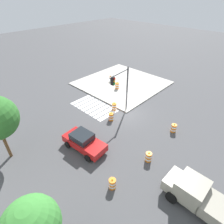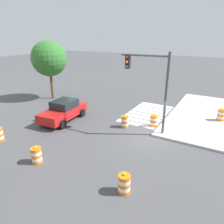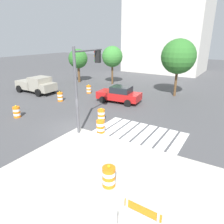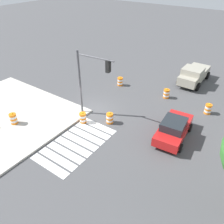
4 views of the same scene
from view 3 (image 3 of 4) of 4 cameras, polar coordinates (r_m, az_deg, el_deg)
The scene contains 15 objects.
ground_plane at distance 14.81m, azimuth -9.46°, elevation -4.75°, with size 120.00×120.00×0.00m, color #474749.
crosswalk_stripes at distance 14.21m, azimuth 7.81°, elevation -5.72°, with size 5.85×3.20×0.02m.
sports_car at distance 20.55m, azimuth 2.08°, elevation 4.94°, with size 4.44×2.42×1.63m.
pickup_truck at distance 25.65m, azimuth -20.11°, elevation 7.12°, with size 5.17×2.38×1.92m.
traffic_barrel_near_corner at distance 13.97m, azimuth -3.21°, elevation -4.02°, with size 0.56×0.56×1.02m.
traffic_barrel_crosswalk_end at distance 24.28m, azimuth -6.47°, elevation 6.29°, with size 0.56×0.56×1.02m.
traffic_barrel_median_near at distance 18.35m, azimuth -24.97°, elevation 0.01°, with size 0.56×0.56×1.02m.
traffic_barrel_median_far at distance 16.02m, azimuth -3.00°, elevation -0.81°, with size 0.56×0.56×1.02m.
traffic_barrel_far_curb at distance 21.65m, azimuth -14.21°, elevation 4.13°, with size 0.56×0.56×1.02m.
traffic_barrel_on_sidewalk at distance 9.07m, azimuth -0.88°, elevation -17.48°, with size 0.56×0.56×1.02m.
construction_barricade at distance 7.39m, azimuth 7.75°, elevation -27.14°, with size 1.30×0.81×1.00m.
traffic_light_pole at distance 13.76m, azimuth -7.35°, elevation 10.53°, with size 0.61×3.28×5.50m.
street_tree_streetside_near at distance 28.65m, azimuth 0.09°, elevation 15.12°, with size 2.78×2.78×5.13m.
street_tree_streetside_mid at distance 30.34m, azimuth -9.42°, elevation 14.37°, with size 2.69×2.69×4.70m.
street_tree_streetside_far at distance 23.34m, azimuth 18.00°, elevation 14.43°, with size 3.63×3.63×6.09m.
Camera 3 is at (9.07, -9.99, 6.11)m, focal length 32.89 mm.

